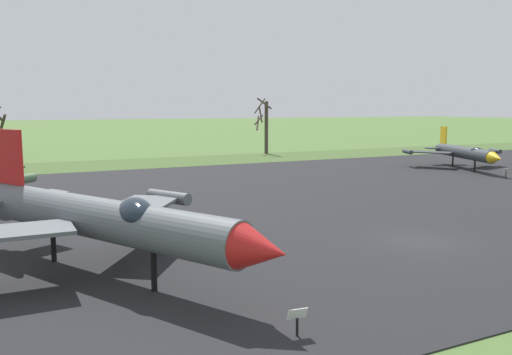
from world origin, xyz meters
The scene contains 8 objects.
ground_plane centered at (0.00, 0.00, 0.00)m, with size 600.00×600.00×0.00m, color #4C6B33.
asphalt_apron centered at (0.00, 13.81, 0.03)m, with size 107.61×46.05×0.05m, color black.
grass_verge_strip centered at (0.00, 42.84, 0.03)m, with size 167.61×12.00×0.06m, color #41582A.
jet_fighter_front_left centered at (-15.13, 1.47, 2.39)m, with size 11.71×15.59×5.66m.
info_placard_front_left centered at (-11.10, -6.71, 0.57)m, with size 0.62×0.25×0.90m.
jet_fighter_rear_left centered at (26.55, 21.16, 1.88)m, with size 10.83×12.92×4.49m.
info_placard_rear_left centered at (24.36, 14.19, 0.66)m, with size 0.64×0.28×1.01m.
bare_tree_far_right centered at (16.23, 47.94, 4.29)m, with size 2.50×3.42×8.09m.
Camera 1 is at (-18.61, -19.10, 6.61)m, focal length 36.75 mm.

